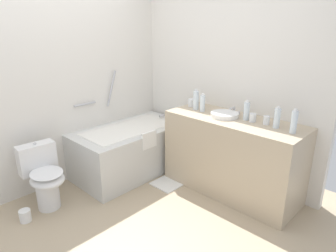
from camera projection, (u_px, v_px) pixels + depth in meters
The scene contains 18 objects.
ground_plane at pixel (119, 222), 2.94m from camera, with size 4.15×4.15×0.00m, color tan.
wall_back_tiled at pixel (47, 81), 3.33m from camera, with size 3.55×0.10×2.50m, color silver.
wall_right_mirror at pixel (220, 76), 3.65m from camera, with size 0.10×2.71×2.50m, color silver.
bathtub at pixel (131, 148), 3.89m from camera, with size 1.46×0.79×1.28m.
toilet at pixel (44, 176), 3.10m from camera, with size 0.39×0.53×0.68m.
vanity_counter at pixel (232, 156), 3.37m from camera, with size 0.60×1.53×0.88m, color tan.
sink_basin at pixel (225, 115), 3.29m from camera, with size 0.31×0.31×0.05m, color white.
sink_faucet at pixel (234, 111), 3.41m from camera, with size 0.10×0.15×0.08m.
water_bottle_0 at pixel (277, 118), 2.91m from camera, with size 0.06×0.06×0.22m.
water_bottle_1 at pixel (294, 122), 2.77m from camera, with size 0.06×0.06×0.24m.
water_bottle_2 at pixel (196, 100), 3.55m from camera, with size 0.07×0.07×0.25m.
water_bottle_3 at pixel (247, 111), 3.16m from camera, with size 0.06×0.06×0.21m.
water_bottle_4 at pixel (203, 103), 3.47m from camera, with size 0.06×0.06×0.21m.
drinking_glass_0 at pixel (191, 103), 3.69m from camera, with size 0.07×0.07×0.09m, color white.
drinking_glass_1 at pixel (253, 118), 3.12m from camera, with size 0.07×0.07×0.09m, color white.
drinking_glass_2 at pixel (266, 120), 3.03m from camera, with size 0.06×0.06×0.09m, color white.
bath_mat at pixel (173, 181), 3.70m from camera, with size 0.50×0.33×0.01m, color white.
toilet_paper_roll at pixel (25, 216), 2.94m from camera, with size 0.11×0.11×0.12m, color white.
Camera 1 is at (-1.45, -2.07, 1.85)m, focal length 31.87 mm.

